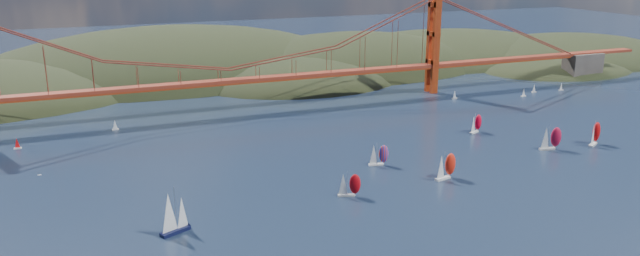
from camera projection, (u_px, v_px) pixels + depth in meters
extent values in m
ellipsoid|color=black|center=(174.00, 96.00, 429.49)|extent=(300.00, 180.00, 96.00)
ellipsoid|color=black|center=(350.00, 86.00, 445.36)|extent=(220.00, 140.00, 76.00)
ellipsoid|color=black|center=(299.00, 94.00, 399.16)|extent=(140.00, 110.00, 48.00)
ellipsoid|color=black|center=(443.00, 69.00, 495.05)|extent=(260.00, 160.00, 60.00)
ellipsoid|color=black|center=(563.00, 68.00, 489.90)|extent=(220.00, 150.00, 52.00)
ellipsoid|color=black|center=(555.00, 76.00, 436.80)|extent=(120.00, 90.00, 28.00)
cube|color=maroon|center=(229.00, 81.00, 317.25)|extent=(440.00, 7.00, 1.60)
cube|color=maroon|center=(230.00, 83.00, 317.58)|extent=(440.00, 7.00, 0.80)
cube|color=maroon|center=(433.00, 45.00, 357.64)|extent=(4.00, 8.50, 55.00)
cube|color=#4C443D|center=(582.00, 65.00, 404.37)|extent=(24.00, 12.00, 16.00)
cube|color=maroon|center=(598.00, 52.00, 406.52)|extent=(52.00, 7.00, 1.60)
cube|color=black|center=(175.00, 231.00, 183.03)|extent=(9.47, 6.26, 1.11)
cylinder|color=#99999E|center=(175.00, 208.00, 181.36)|extent=(0.14, 0.14, 13.36)
cone|color=silver|center=(169.00, 212.00, 180.05)|extent=(6.88, 6.88, 11.75)
cone|color=silver|center=(182.00, 212.00, 183.55)|extent=(4.92, 4.92, 9.35)
cube|color=silver|center=(346.00, 195.00, 210.51)|extent=(5.70, 3.23, 0.66)
cylinder|color=#99999E|center=(347.00, 183.00, 209.30)|extent=(0.08, 0.08, 8.25)
cone|color=silver|center=(343.00, 184.00, 209.34)|extent=(3.91, 3.91, 7.26)
ellipsoid|color=#B2060D|center=(355.00, 184.00, 209.57)|extent=(4.42, 3.53, 6.93)
cube|color=white|center=(443.00, 178.00, 225.96)|extent=(6.74, 3.27, 0.78)
cylinder|color=#99999E|center=(444.00, 164.00, 224.69)|extent=(0.10, 0.10, 9.74)
cone|color=silver|center=(441.00, 167.00, 223.99)|extent=(4.38, 4.38, 8.57)
ellipsoid|color=red|center=(450.00, 164.00, 226.64)|extent=(5.08, 3.83, 8.18)
cube|color=silver|center=(547.00, 149.00, 259.60)|extent=(6.84, 2.88, 0.80)
cylinder|color=#99999E|center=(549.00, 136.00, 258.20)|extent=(0.10, 0.10, 9.94)
cone|color=silver|center=(546.00, 138.00, 258.00)|extent=(4.25, 4.25, 8.75)
ellipsoid|color=#B20E2D|center=(556.00, 137.00, 259.05)|extent=(5.04, 3.61, 8.35)
cube|color=silver|center=(474.00, 132.00, 283.31)|extent=(5.81, 3.76, 0.68)
cylinder|color=#99999E|center=(475.00, 122.00, 282.25)|extent=(0.08, 0.08, 8.48)
cone|color=silver|center=(473.00, 124.00, 281.46)|extent=(4.19, 4.19, 7.46)
ellipsoid|color=red|center=(478.00, 122.00, 284.34)|extent=(4.63, 3.89, 7.12)
cube|color=white|center=(593.00, 145.00, 265.22)|extent=(6.72, 4.91, 0.80)
cylinder|color=#99999E|center=(594.00, 132.00, 263.98)|extent=(0.10, 0.10, 10.00)
cone|color=silver|center=(593.00, 134.00, 262.97)|extent=(5.09, 5.09, 8.80)
ellipsoid|color=#C60708|center=(596.00, 132.00, 266.64)|extent=(5.51, 4.85, 8.40)
cube|color=white|center=(376.00, 164.00, 240.85)|extent=(5.77, 2.55, 0.67)
cylinder|color=#99999E|center=(377.00, 153.00, 239.67)|extent=(0.08, 0.08, 8.37)
cone|color=silver|center=(374.00, 154.00, 239.53)|extent=(3.64, 3.64, 7.36)
ellipsoid|color=red|center=(384.00, 154.00, 240.32)|extent=(4.29, 3.12, 7.03)
cube|color=silver|center=(18.00, 148.00, 260.75)|extent=(3.00, 1.00, 0.50)
cone|color=red|center=(17.00, 143.00, 260.10)|extent=(2.00, 2.00, 4.20)
cube|color=silver|center=(115.00, 129.00, 288.15)|extent=(3.00, 1.00, 0.50)
cone|color=white|center=(115.00, 125.00, 287.51)|extent=(2.00, 2.00, 4.20)
cube|color=silver|center=(454.00, 98.00, 348.23)|extent=(3.00, 1.00, 0.50)
cone|color=white|center=(455.00, 94.00, 347.58)|extent=(2.00, 2.00, 4.20)
cube|color=silver|center=(523.00, 96.00, 354.10)|extent=(3.00, 1.00, 0.50)
cone|color=white|center=(524.00, 92.00, 353.46)|extent=(2.00, 2.00, 4.20)
cube|color=silver|center=(534.00, 92.00, 364.36)|extent=(3.00, 1.00, 0.50)
cone|color=white|center=(534.00, 88.00, 363.72)|extent=(2.00, 2.00, 4.20)
cube|color=silver|center=(561.00, 90.00, 369.16)|extent=(3.00, 1.00, 0.50)
cone|color=white|center=(561.00, 86.00, 368.51)|extent=(2.00, 2.00, 4.20)
ellipsoid|color=white|center=(39.00, 175.00, 145.09)|extent=(0.90, 0.25, 0.17)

